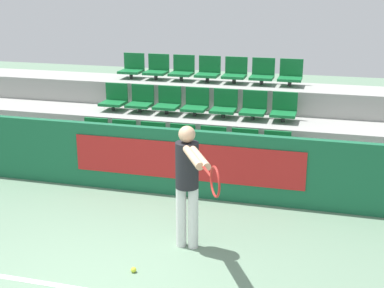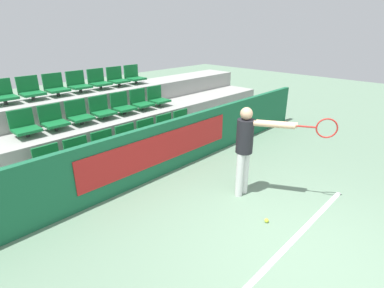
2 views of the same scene
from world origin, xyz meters
TOP-DOWN VIEW (x-y plane):
  - barrier_wall at (0.01, 3.12)m, footprint 10.71×0.14m
  - bleacher_tier_front at (0.00, 3.68)m, footprint 10.31×0.96m
  - bleacher_tier_middle at (0.00, 4.64)m, footprint 10.31×0.96m
  - bleacher_tier_back at (0.00, 5.60)m, footprint 10.31×0.96m
  - stadium_chair_0 at (-1.60, 3.80)m, footprint 0.44×0.43m
  - stadium_chair_1 at (-1.06, 3.80)m, footprint 0.44×0.43m
  - stadium_chair_2 at (-0.53, 3.80)m, footprint 0.44×0.43m
  - stadium_chair_3 at (0.00, 3.80)m, footprint 0.44×0.43m
  - stadium_chair_4 at (0.53, 3.80)m, footprint 0.44×0.43m
  - stadium_chair_5 at (1.06, 3.80)m, footprint 0.44×0.43m
  - stadium_chair_6 at (1.60, 3.80)m, footprint 0.44×0.43m
  - stadium_chair_7 at (-1.60, 4.76)m, footprint 0.44×0.43m
  - stadium_chair_8 at (-1.06, 4.76)m, footprint 0.44×0.43m
  - stadium_chair_9 at (-0.53, 4.76)m, footprint 0.44×0.43m
  - stadium_chair_10 at (0.00, 4.76)m, footprint 0.44×0.43m
  - stadium_chair_11 at (0.53, 4.76)m, footprint 0.44×0.43m
  - stadium_chair_12 at (1.06, 4.76)m, footprint 0.44×0.43m
  - stadium_chair_13 at (1.60, 4.76)m, footprint 0.44×0.43m
  - stadium_chair_14 at (-1.60, 5.72)m, footprint 0.44×0.43m
  - stadium_chair_15 at (-1.06, 5.72)m, footprint 0.44×0.43m
  - stadium_chair_16 at (-0.53, 5.72)m, footprint 0.44×0.43m
  - stadium_chair_17 at (0.00, 5.72)m, footprint 0.44×0.43m
  - stadium_chair_18 at (0.53, 5.72)m, footprint 0.44×0.43m
  - stadium_chair_19 at (1.06, 5.72)m, footprint 0.44×0.43m
  - stadium_chair_20 at (1.60, 5.72)m, footprint 0.44×0.43m
  - tennis_player at (0.80, 1.43)m, footprint 0.83×1.37m
  - tennis_ball at (0.33, 0.72)m, footprint 0.07×0.07m

SIDE VIEW (x-z plane):
  - tennis_ball at x=0.33m, z-range 0.00..0.07m
  - bleacher_tier_front at x=0.00m, z-range 0.00..0.45m
  - bleacher_tier_middle at x=0.00m, z-range 0.00..0.90m
  - barrier_wall at x=0.01m, z-range 0.00..1.08m
  - stadium_chair_0 at x=-1.60m, z-range 0.41..0.90m
  - stadium_chair_1 at x=-1.06m, z-range 0.41..0.90m
  - stadium_chair_2 at x=-0.53m, z-range 0.41..0.90m
  - stadium_chair_3 at x=0.00m, z-range 0.41..0.90m
  - stadium_chair_4 at x=0.53m, z-range 0.41..0.90m
  - stadium_chair_5 at x=1.06m, z-range 0.41..0.90m
  - stadium_chair_6 at x=1.60m, z-range 0.41..0.90m
  - bleacher_tier_back at x=0.00m, z-range 0.00..1.35m
  - tennis_player at x=0.80m, z-range 0.18..1.77m
  - stadium_chair_7 at x=-1.60m, z-range 0.86..1.35m
  - stadium_chair_8 at x=-1.06m, z-range 0.86..1.35m
  - stadium_chair_9 at x=-0.53m, z-range 0.86..1.35m
  - stadium_chair_10 at x=0.00m, z-range 0.86..1.35m
  - stadium_chair_11 at x=0.53m, z-range 0.86..1.35m
  - stadium_chair_12 at x=1.06m, z-range 0.86..1.35m
  - stadium_chair_13 at x=1.60m, z-range 0.86..1.35m
  - stadium_chair_14 at x=-1.60m, z-range 1.31..1.80m
  - stadium_chair_15 at x=-1.06m, z-range 1.31..1.80m
  - stadium_chair_16 at x=-0.53m, z-range 1.31..1.80m
  - stadium_chair_17 at x=0.00m, z-range 1.31..1.80m
  - stadium_chair_18 at x=0.53m, z-range 1.31..1.80m
  - stadium_chair_19 at x=1.06m, z-range 1.31..1.80m
  - stadium_chair_20 at x=1.60m, z-range 1.31..1.80m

